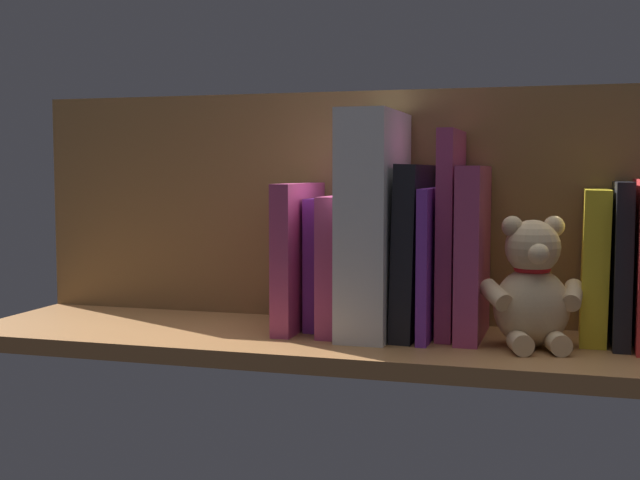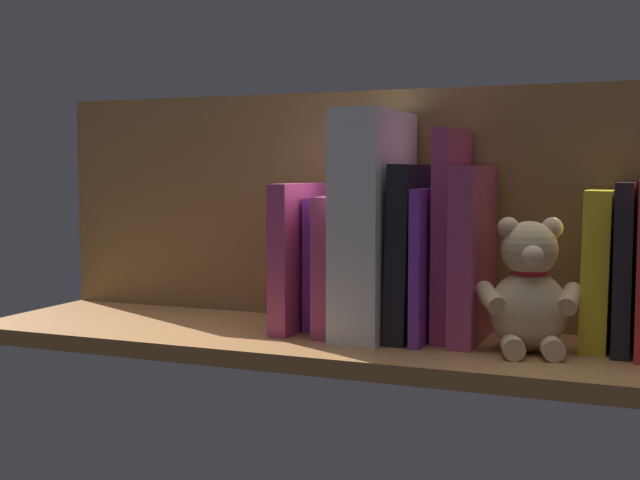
{
  "view_description": "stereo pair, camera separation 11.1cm",
  "coord_description": "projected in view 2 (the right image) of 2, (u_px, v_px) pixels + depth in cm",
  "views": [
    {
      "loc": [
        -31.74,
        106.34,
        21.6
      ],
      "look_at": [
        0.0,
        0.0,
        12.47
      ],
      "focal_mm": 47.2,
      "sensor_mm": 36.0,
      "label": 1
    },
    {
      "loc": [
        -42.22,
        102.63,
        21.6
      ],
      "look_at": [
        0.0,
        0.0,
        12.47
      ],
      "focal_mm": 47.2,
      "sensor_mm": 36.0,
      "label": 2
    }
  ],
  "objects": [
    {
      "name": "ground_plane",
      "position": [
        320.0,
        341.0,
        1.12
      ],
      "size": [
        96.12,
        28.66,
        2.2
      ],
      "primitive_type": "cube",
      "color": "#9E6B3D"
    },
    {
      "name": "shelf_back_panel",
      "position": [
        352.0,
        206.0,
        1.22
      ],
      "size": [
        96.12,
        1.5,
        32.99
      ],
      "primitive_type": "cube",
      "color": "brown",
      "rests_on": "ground_plane"
    },
    {
      "name": "book_1",
      "position": [
        625.0,
        266.0,
        1.01
      ],
      "size": [
        2.16,
        13.46,
        20.29
      ],
      "primitive_type": "cube",
      "rotation": [
        0.0,
        -0.0,
        0.0
      ],
      "color": "black",
      "rests_on": "ground_plane"
    },
    {
      "name": "book_2",
      "position": [
        598.0,
        269.0,
        1.03
      ],
      "size": [
        3.42,
        11.69,
        19.34
      ],
      "primitive_type": "cube",
      "rotation": [
        0.0,
        -0.01,
        0.0
      ],
      "color": "yellow",
      "rests_on": "ground_plane"
    },
    {
      "name": "teddy_bear",
      "position": [
        529.0,
        293.0,
        1.0
      ],
      "size": [
        12.63,
        11.97,
        16.14
      ],
      "rotation": [
        0.0,
        0.0,
        0.27
      ],
      "color": "#D1B284",
      "rests_on": "ground_plane"
    },
    {
      "name": "book_3",
      "position": [
        473.0,
        254.0,
        1.07
      ],
      "size": [
        3.03,
        15.61,
        22.23
      ],
      "primitive_type": "cube",
      "color": "#B23F72",
      "rests_on": "ground_plane"
    },
    {
      "name": "book_4",
      "position": [
        452.0,
        234.0,
        1.09
      ],
      "size": [
        2.08,
        13.69,
        26.92
      ],
      "primitive_type": "cube",
      "color": "#B23F72",
      "rests_on": "ground_plane"
    },
    {
      "name": "book_5",
      "position": [
        432.0,
        263.0,
        1.08
      ],
      "size": [
        1.36,
        16.77,
        19.41
      ],
      "primitive_type": "cube",
      "color": "purple",
      "rests_on": "ground_plane"
    },
    {
      "name": "book_6",
      "position": [
        413.0,
        251.0,
        1.1
      ],
      "size": [
        3.32,
        16.19,
        22.49
      ],
      "primitive_type": "cube",
      "rotation": [
        0.0,
        -0.02,
        0.0
      ],
      "color": "black",
      "rests_on": "ground_plane"
    },
    {
      "name": "dictionary_thick_white",
      "position": [
        374.0,
        224.0,
        1.1
      ],
      "size": [
        6.42,
        17.92,
        29.38
      ],
      "primitive_type": "cube",
      "color": "silver",
      "rests_on": "ground_plane"
    },
    {
      "name": "book_7",
      "position": [
        342.0,
        263.0,
        1.13
      ],
      "size": [
        2.43,
        16.18,
        18.29
      ],
      "primitive_type": "cube",
      "color": "#B23F72",
      "rests_on": "ground_plane"
    },
    {
      "name": "book_8",
      "position": [
        327.0,
        262.0,
        1.16
      ],
      "size": [
        2.37,
        12.18,
        17.9
      ],
      "primitive_type": "cube",
      "color": "purple",
      "rests_on": "ground_plane"
    },
    {
      "name": "book_9",
      "position": [
        301.0,
        256.0,
        1.15
      ],
      "size": [
        2.58,
        16.58,
        19.92
      ],
      "primitive_type": "cube",
      "color": "#B23F72",
      "rests_on": "ground_plane"
    }
  ]
}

